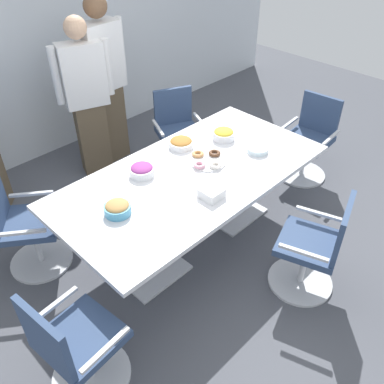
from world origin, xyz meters
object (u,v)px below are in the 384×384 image
office_chair_0 (76,349)px  office_chair_4 (25,229)px  person_standing_3 (105,80)px  office_chair_3 (178,136)px  donut_platter (207,160)px  snack_bowl_cookies (117,208)px  snack_bowl_chips_yellow (224,134)px  plate_stack (258,150)px  napkin_pile (212,193)px  office_chair_1 (314,250)px  snack_bowl_candy_mix (142,170)px  office_chair_2 (309,143)px  snack_bowl_pretzels (181,143)px  person_standing_2 (87,97)px  conference_table (192,185)px

office_chair_0 → office_chair_4: same height
office_chair_4 → person_standing_3: (1.57, 0.92, 0.58)m
office_chair_3 → donut_platter: size_ratio=2.66×
snack_bowl_cookies → snack_bowl_chips_yellow: snack_bowl_chips_yellow is taller
plate_stack → napkin_pile: (-0.78, -0.15, 0.01)m
office_chair_1 → snack_bowl_candy_mix: (-0.58, 1.37, 0.39)m
office_chair_0 → plate_stack: (2.19, 0.30, 0.37)m
office_chair_2 → snack_bowl_cookies: bearing=80.7°
snack_bowl_chips_yellow → office_chair_4: bearing=162.3°
snack_bowl_chips_yellow → snack_bowl_candy_mix: bearing=174.2°
office_chair_4 → snack_bowl_chips_yellow: size_ratio=4.31×
office_chair_0 → donut_platter: size_ratio=2.66×
office_chair_2 → donut_platter: (-1.46, 0.19, 0.36)m
office_chair_4 → snack_bowl_chips_yellow: (1.83, -0.58, 0.40)m
person_standing_3 → plate_stack: person_standing_3 is taller
donut_platter → napkin_pile: napkin_pile is taller
snack_bowl_candy_mix → office_chair_3: bearing=33.0°
office_chair_3 → napkin_pile: office_chair_3 is taller
person_standing_3 → snack_bowl_pretzels: (-0.12, -1.32, -0.19)m
donut_platter → snack_bowl_candy_mix: bearing=154.2°
person_standing_2 → snack_bowl_pretzels: 1.26m
snack_bowl_chips_yellow → plate_stack: size_ratio=1.10×
snack_bowl_candy_mix → snack_bowl_pretzels: size_ratio=0.92×
office_chair_2 → donut_platter: office_chair_2 is taller
office_chair_1 → person_standing_2: (-0.22, 2.71, 0.49)m
person_standing_2 → snack_bowl_pretzels: size_ratio=7.50×
person_standing_3 → napkin_pile: 2.10m
snack_bowl_cookies → napkin_pile: snack_bowl_cookies is taller
office_chair_4 → person_standing_3: person_standing_3 is taller
office_chair_1 → person_standing_3: person_standing_3 is taller
office_chair_1 → person_standing_2: size_ratio=0.53×
office_chair_1 → snack_bowl_candy_mix: size_ratio=4.29×
person_standing_3 → plate_stack: size_ratio=9.70×
snack_bowl_pretzels → snack_bowl_chips_yellow: snack_bowl_chips_yellow is taller
donut_platter → snack_bowl_chips_yellow: bearing=21.9°
snack_bowl_pretzels → donut_platter: 0.35m
conference_table → office_chair_3: bearing=52.0°
person_standing_2 → snack_bowl_candy_mix: (-0.37, -1.33, -0.10)m
office_chair_3 → person_standing_2: size_ratio=0.53×
person_standing_3 → office_chair_2: bearing=122.1°
conference_table → person_standing_3: size_ratio=1.29×
office_chair_2 → snack_bowl_chips_yellow: (-1.06, 0.35, 0.40)m
conference_table → office_chair_2: bearing=-5.4°
snack_bowl_candy_mix → napkin_pile: (0.19, -0.62, -0.01)m
office_chair_2 → snack_bowl_cookies: 2.48m
office_chair_4 → donut_platter: office_chair_4 is taller
conference_table → snack_bowl_candy_mix: (-0.31, 0.29, 0.17)m
napkin_pile → conference_table: bearing=70.0°
office_chair_0 → person_standing_2: 2.68m
snack_bowl_pretzels → office_chair_1: bearing=-88.5°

